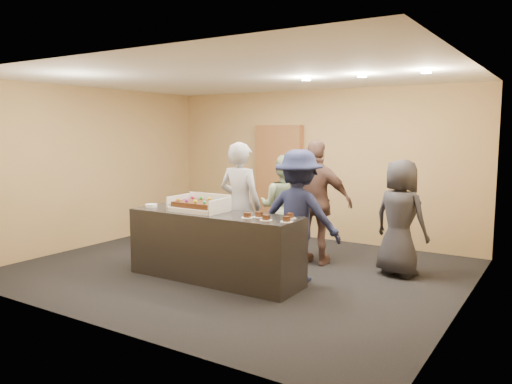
# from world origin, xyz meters

# --- Properties ---
(room) EXTENTS (6.04, 6.00, 2.70)m
(room) POSITION_xyz_m (0.00, 0.00, 1.35)
(room) COLOR black
(room) RESTS_ON ground
(serving_counter) EXTENTS (2.41, 0.72, 0.90)m
(serving_counter) POSITION_xyz_m (0.02, -0.58, 0.45)
(serving_counter) COLOR black
(serving_counter) RESTS_ON floor
(storage_cabinet) EXTENTS (0.94, 0.15, 2.07)m
(storage_cabinet) POSITION_xyz_m (-0.72, 2.41, 1.04)
(storage_cabinet) COLOR brown
(storage_cabinet) RESTS_ON floor
(cake_box) EXTENTS (0.72, 0.50, 0.21)m
(cake_box) POSITION_xyz_m (-0.24, -0.55, 0.95)
(cake_box) COLOR white
(cake_box) RESTS_ON serving_counter
(sheet_cake) EXTENTS (0.62, 0.43, 0.12)m
(sheet_cake) POSITION_xyz_m (-0.24, -0.58, 1.00)
(sheet_cake) COLOR #361B0C
(sheet_cake) RESTS_ON cake_box
(plate_stack) EXTENTS (0.17, 0.17, 0.04)m
(plate_stack) POSITION_xyz_m (-1.03, -0.66, 0.92)
(plate_stack) COLOR white
(plate_stack) RESTS_ON serving_counter
(slice_a) EXTENTS (0.15, 0.15, 0.07)m
(slice_a) POSITION_xyz_m (0.61, -0.68, 0.92)
(slice_a) COLOR white
(slice_a) RESTS_ON serving_counter
(slice_b) EXTENTS (0.15, 0.15, 0.07)m
(slice_b) POSITION_xyz_m (0.70, -0.56, 0.92)
(slice_b) COLOR white
(slice_b) RESTS_ON serving_counter
(slice_c) EXTENTS (0.15, 0.15, 0.07)m
(slice_c) POSITION_xyz_m (0.89, -0.69, 0.92)
(slice_c) COLOR white
(slice_c) RESTS_ON serving_counter
(slice_d) EXTENTS (0.15, 0.15, 0.07)m
(slice_d) POSITION_xyz_m (1.07, -0.42, 0.92)
(slice_d) COLOR white
(slice_d) RESTS_ON serving_counter
(slice_e) EXTENTS (0.15, 0.15, 0.07)m
(slice_e) POSITION_xyz_m (1.14, -0.65, 0.92)
(slice_e) COLOR white
(slice_e) RESTS_ON serving_counter
(person_server_grey) EXTENTS (0.66, 0.44, 1.81)m
(person_server_grey) POSITION_xyz_m (0.00, 0.06, 0.91)
(person_server_grey) COLOR #9C9CA1
(person_server_grey) RESTS_ON floor
(person_sage_man) EXTENTS (0.88, 0.75, 1.60)m
(person_sage_man) POSITION_xyz_m (0.25, 0.88, 0.80)
(person_sage_man) COLOR gray
(person_sage_man) RESTS_ON floor
(person_navy_man) EXTENTS (1.17, 0.74, 1.73)m
(person_navy_man) POSITION_xyz_m (0.98, -0.02, 0.87)
(person_navy_man) COLOR #1A2045
(person_navy_man) RESTS_ON floor
(person_brown_extra) EXTENTS (1.12, 0.57, 1.84)m
(person_brown_extra) POSITION_xyz_m (0.80, 0.86, 0.92)
(person_brown_extra) COLOR brown
(person_brown_extra) RESTS_ON floor
(person_dark_suit) EXTENTS (0.89, 0.70, 1.59)m
(person_dark_suit) POSITION_xyz_m (2.02, 0.94, 0.80)
(person_dark_suit) COLOR #25252A
(person_dark_suit) RESTS_ON floor
(ceiling_spotlights) EXTENTS (1.72, 0.12, 0.03)m
(ceiling_spotlights) POSITION_xyz_m (1.60, 0.50, 2.67)
(ceiling_spotlights) COLOR #FFEAC6
(ceiling_spotlights) RESTS_ON ceiling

